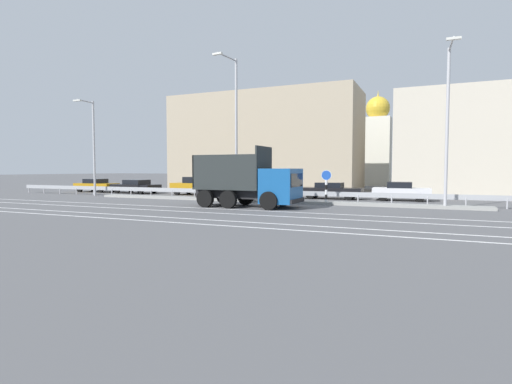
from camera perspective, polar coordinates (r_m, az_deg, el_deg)
name	(u,v)px	position (r m, az deg, el deg)	size (l,w,h in m)	color
ground_plane	(248,205)	(25.32, -1.20, -1.90)	(320.00, 320.00, 0.00)	#565659
lane_strip_0	(233,210)	(22.62, -3.28, -2.51)	(50.83, 0.16, 0.01)	silver
lane_strip_1	(216,213)	(20.87, -5.76, -3.01)	(50.83, 0.16, 0.01)	silver
lane_strip_2	(188,219)	(18.69, -9.65, -3.77)	(50.83, 0.16, 0.01)	silver
lane_strip_3	(171,222)	(17.58, -12.08, -4.24)	(50.83, 0.16, 0.01)	silver
median_island	(264,201)	(27.71, 1.09, -1.27)	(27.96, 1.10, 0.18)	gray
median_guardrail	(269,193)	(28.63, 1.88, -0.16)	(50.83, 0.09, 0.78)	#9EA0A5
dump_truck	(258,186)	(23.84, 0.30, 0.80)	(6.45, 2.81, 3.63)	#144C8C
median_road_sign	(326,187)	(26.28, 10.00, 0.75)	(0.66, 0.16, 2.23)	white
street_lamp_0	(93,143)	(36.71, -22.31, 6.43)	(0.71, 1.96, 8.04)	#ADADB2
street_lamp_1	(235,123)	(28.65, -3.03, 9.84)	(0.71, 2.54, 10.06)	#ADADB2
street_lamp_2	(448,119)	(25.31, 25.70, 9.35)	(0.71, 2.69, 9.12)	#ADADB2
parked_car_0	(96,185)	(43.31, -21.84, 0.92)	(4.32, 2.14, 1.33)	#B27A14
parked_car_1	(136,186)	(39.63, -16.80, 0.79)	(4.89, 2.25, 1.29)	black
parked_car_2	(195,186)	(36.02, -8.75, 0.87)	(4.01, 2.07, 1.61)	#B27A14
parked_car_3	(256,188)	(33.34, 0.06, 0.63)	(4.95, 2.06, 1.47)	#B27A14
parked_car_4	(331,190)	(31.22, 10.65, 0.24)	(4.73, 1.90, 1.27)	black
parked_car_5	(401,191)	(30.85, 20.02, 0.14)	(4.05, 2.06, 1.37)	silver
background_building_0	(265,142)	(46.43, 1.25, 7.11)	(21.46, 8.10, 10.80)	tan
background_building_1	(471,143)	(46.52, 28.41, 6.16)	(14.27, 12.60, 9.90)	beige
church_tower	(377,142)	(58.20, 16.93, 6.80)	(3.60, 3.60, 13.20)	silver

